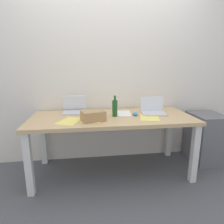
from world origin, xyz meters
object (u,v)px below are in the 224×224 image
(laptop_left, at_px, (75,109))
(cardboard_box, at_px, (93,116))
(laptop_right, at_px, (153,110))
(computer_mouse, at_px, (135,114))
(filing_cabinet, at_px, (205,138))
(beer_bottle, at_px, (115,108))
(desk, at_px, (112,123))

(laptop_left, xyz_separation_m, cardboard_box, (0.22, -0.40, 0.01))
(laptop_left, bearing_deg, laptop_right, -10.08)
(computer_mouse, xyz_separation_m, filing_cabinet, (1.04, 0.13, -0.40))
(laptop_right, xyz_separation_m, filing_cabinet, (0.80, 0.06, -0.43))
(computer_mouse, bearing_deg, beer_bottle, -175.65)
(cardboard_box, bearing_deg, beer_bottle, 31.28)
(beer_bottle, bearing_deg, computer_mouse, 1.10)
(computer_mouse, bearing_deg, cardboard_box, -158.97)
(computer_mouse, distance_m, filing_cabinet, 1.12)
(laptop_left, height_order, laptop_right, laptop_left)
(desk, distance_m, laptop_left, 0.52)
(laptop_left, xyz_separation_m, beer_bottle, (0.48, -0.24, 0.06))
(computer_mouse, bearing_deg, desk, -177.41)
(cardboard_box, bearing_deg, laptop_right, 16.85)
(desk, relative_size, cardboard_box, 7.83)
(cardboard_box, bearing_deg, filing_cabinet, 10.60)
(laptop_left, distance_m, beer_bottle, 0.54)
(laptop_right, distance_m, beer_bottle, 0.50)
(beer_bottle, height_order, computer_mouse, beer_bottle)
(filing_cabinet, bearing_deg, laptop_right, -175.55)
(laptop_left, bearing_deg, computer_mouse, -18.06)
(laptop_right, height_order, cardboard_box, laptop_right)
(computer_mouse, height_order, filing_cabinet, computer_mouse)
(beer_bottle, distance_m, cardboard_box, 0.31)
(desk, height_order, laptop_left, laptop_left)
(desk, bearing_deg, laptop_left, 152.29)
(laptop_right, relative_size, computer_mouse, 3.13)
(desk, relative_size, filing_cabinet, 2.83)
(desk, height_order, filing_cabinet, desk)
(cardboard_box, bearing_deg, desk, 36.09)
(desk, bearing_deg, cardboard_box, -143.91)
(laptop_right, relative_size, cardboard_box, 1.30)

